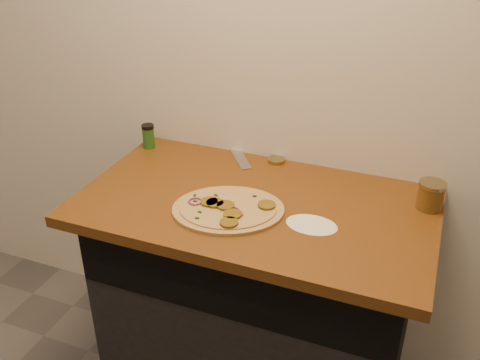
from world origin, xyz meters
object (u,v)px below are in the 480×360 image
at_px(chefs_knife, 235,148).
at_px(spice_shaker, 148,136).
at_px(pizza, 228,209).
at_px(salsa_jar, 431,195).

distance_m(chefs_knife, spice_shaker, 0.35).
bearing_deg(spice_shaker, pizza, -34.32).
distance_m(chefs_knife, salsa_jar, 0.79).
height_order(salsa_jar, spice_shaker, spice_shaker).
bearing_deg(salsa_jar, pizza, -156.53).
xyz_separation_m(pizza, spice_shaker, (-0.49, 0.33, 0.04)).
height_order(chefs_knife, spice_shaker, spice_shaker).
bearing_deg(spice_shaker, chefs_knife, 18.84).
relative_size(chefs_knife, salsa_jar, 2.86).
bearing_deg(salsa_jar, chefs_knife, 166.69).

